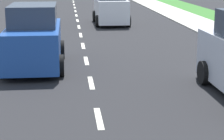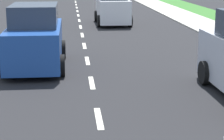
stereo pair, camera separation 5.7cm
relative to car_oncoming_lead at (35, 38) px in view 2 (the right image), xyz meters
name	(u,v)px [view 2 (the right image)]	position (x,y,z in m)	size (l,w,h in m)	color
ground_plane	(80,26)	(1.76, 10.07, -0.97)	(96.00, 96.00, 0.00)	black
lane_center_line	(79,18)	(1.76, 14.27, -0.97)	(0.14, 46.40, 0.01)	silver
car_oncoming_lead	(35,38)	(0.00, 0.00, 0.00)	(1.96, 4.22, 2.10)	#1E4799
car_outgoing_far	(112,7)	(3.69, 10.88, 0.04)	(1.98, 4.15, 2.18)	silver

